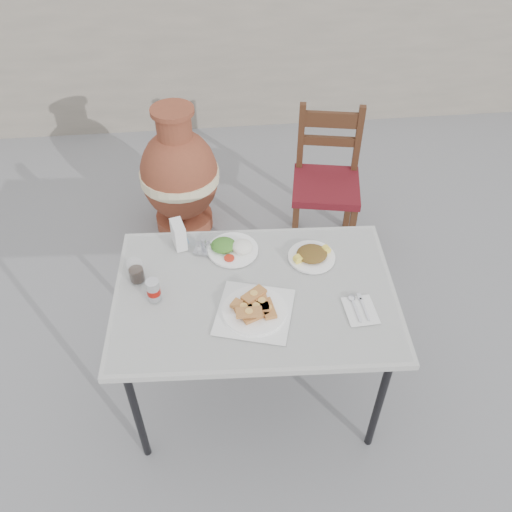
{
  "coord_description": "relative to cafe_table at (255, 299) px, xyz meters",
  "views": [
    {
      "loc": [
        -0.25,
        -1.54,
        2.27
      ],
      "look_at": [
        -0.09,
        -0.03,
        0.83
      ],
      "focal_mm": 38.0,
      "sensor_mm": 36.0,
      "label": 1
    }
  ],
  "objects": [
    {
      "name": "salad_rice_plate",
      "position": [
        -0.07,
        0.25,
        0.07
      ],
      "size": [
        0.22,
        0.22,
        0.05
      ],
      "color": "white",
      "rests_on": "cafe_table"
    },
    {
      "name": "cutlery_napkin",
      "position": [
        0.39,
        -0.13,
        0.05
      ],
      "size": [
        0.12,
        0.16,
        0.01
      ],
      "rotation": [
        0.0,
        0.0,
        0.05
      ],
      "color": "white",
      "rests_on": "cafe_table"
    },
    {
      "name": "ground",
      "position": [
        0.1,
        0.08,
        -0.64
      ],
      "size": [
        80.0,
        80.0,
        0.0
      ],
      "primitive_type": "plane",
      "color": "slate",
      "rests_on": "ground"
    },
    {
      "name": "terracotta_urn",
      "position": [
        -0.33,
        1.26,
        -0.25
      ],
      "size": [
        0.48,
        0.48,
        0.83
      ],
      "color": "brown",
      "rests_on": "ground"
    },
    {
      "name": "pide_plate",
      "position": [
        -0.01,
        -0.11,
        0.07
      ],
      "size": [
        0.35,
        0.35,
        0.06
      ],
      "rotation": [
        0.0,
        0.0,
        -0.28
      ],
      "color": "white",
      "rests_on": "cafe_table"
    },
    {
      "name": "napkin_holder",
      "position": [
        -0.3,
        0.31,
        0.11
      ],
      "size": [
        0.08,
        0.11,
        0.12
      ],
      "rotation": [
        0.0,
        0.0,
        0.25
      ],
      "color": "white",
      "rests_on": "cafe_table"
    },
    {
      "name": "condiment_caddy",
      "position": [
        -0.19,
        0.26,
        0.07
      ],
      "size": [
        0.1,
        0.09,
        0.06
      ],
      "rotation": [
        0.0,
        0.0,
        -0.3
      ],
      "color": "silver",
      "rests_on": "cafe_table"
    },
    {
      "name": "cola_glass",
      "position": [
        -0.47,
        0.12,
        0.09
      ],
      "size": [
        0.07,
        0.07,
        0.09
      ],
      "color": "white",
      "rests_on": "cafe_table"
    },
    {
      "name": "salad_chopped_plate",
      "position": [
        0.26,
        0.17,
        0.06
      ],
      "size": [
        0.2,
        0.2,
        0.04
      ],
      "color": "white",
      "rests_on": "cafe_table"
    },
    {
      "name": "soda_can",
      "position": [
        -0.4,
        0.0,
        0.1
      ],
      "size": [
        0.05,
        0.05,
        0.1
      ],
      "color": "silver",
      "rests_on": "cafe_table"
    },
    {
      "name": "chair",
      "position": [
        0.52,
        1.04,
        -0.2
      ],
      "size": [
        0.44,
        0.44,
        0.85
      ],
      "rotation": [
        0.0,
        0.0,
        -0.2
      ],
      "color": "#34200E",
      "rests_on": "ground"
    },
    {
      "name": "cafe_table",
      "position": [
        0.0,
        0.0,
        0.0
      ],
      "size": [
        1.16,
        0.82,
        0.69
      ],
      "rotation": [
        0.0,
        0.0,
        -0.05
      ],
      "color": "black",
      "rests_on": "ground"
    },
    {
      "name": "back_wall",
      "position": [
        0.1,
        2.58,
        -0.04
      ],
      "size": [
        6.0,
        0.25,
        1.2
      ],
      "primitive_type": "cube",
      "color": "gray",
      "rests_on": "ground"
    }
  ]
}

